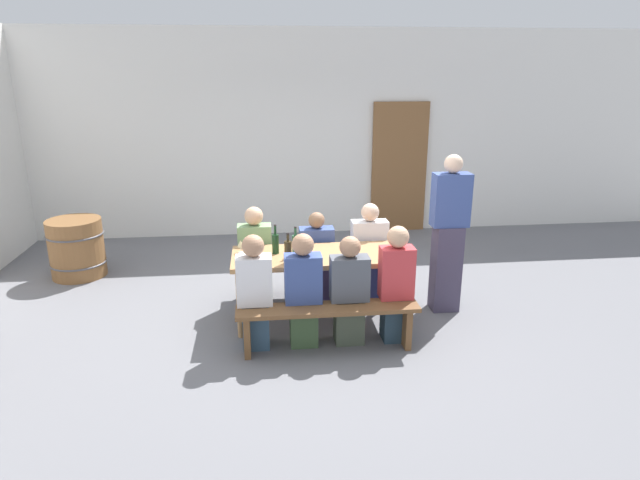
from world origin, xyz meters
TOP-DOWN VIEW (x-y plane):
  - ground_plane at (0.00, 0.00)m, footprint 24.00×24.00m
  - back_wall at (0.00, 3.40)m, footprint 14.00×0.20m
  - wooden_door at (1.66, 3.26)m, footprint 0.90×0.06m
  - tasting_table at (0.00, 0.00)m, footprint 1.83×0.74m
  - bench_near at (0.00, -0.67)m, footprint 1.73×0.30m
  - bench_far at (0.00, 0.67)m, footprint 1.73×0.30m
  - wine_bottle_0 at (-0.35, -0.25)m, footprint 0.07×0.07m
  - wine_bottle_1 at (-0.26, -0.03)m, footprint 0.07×0.07m
  - wine_bottle_2 at (-0.46, 0.07)m, footprint 0.07×0.07m
  - wine_glass_0 at (-0.74, -0.06)m, footprint 0.06×0.06m
  - wine_glass_1 at (-0.82, 0.12)m, footprint 0.07×0.07m
  - seated_guest_near_0 at (-0.68, -0.52)m, footprint 0.34×0.24m
  - seated_guest_near_1 at (-0.22, -0.52)m, footprint 0.35×0.24m
  - seated_guest_near_2 at (0.23, -0.52)m, footprint 0.37×0.24m
  - seated_guest_near_3 at (0.69, -0.52)m, footprint 0.33×0.24m
  - seated_guest_far_0 at (-0.68, 0.52)m, footprint 0.37×0.24m
  - seated_guest_far_1 at (0.02, 0.52)m, footprint 0.39×0.24m
  - seated_guest_far_2 at (0.63, 0.52)m, footprint 0.41×0.24m
  - standing_host at (1.42, 0.12)m, footprint 0.39×0.24m
  - wine_barrel at (-2.98, 1.65)m, footprint 0.71×0.71m

SIDE VIEW (x-z plane):
  - ground_plane at x=0.00m, z-range 0.00..0.00m
  - bench_near at x=0.00m, z-range 0.12..0.57m
  - bench_far at x=0.00m, z-range 0.12..0.57m
  - wine_barrel at x=-2.98m, z-range 0.00..0.76m
  - seated_guest_far_1 at x=0.02m, z-range -0.03..1.03m
  - seated_guest_near_2 at x=0.23m, z-range -0.03..1.06m
  - seated_guest_far_2 at x=0.63m, z-range -0.03..1.11m
  - seated_guest_near_1 at x=-0.22m, z-range -0.02..1.11m
  - seated_guest_far_0 at x=-0.68m, z-range -0.03..1.12m
  - seated_guest_near_0 at x=-0.68m, z-range -0.02..1.12m
  - seated_guest_near_3 at x=0.69m, z-range -0.01..1.16m
  - tasting_table at x=0.00m, z-range 0.29..1.04m
  - standing_host at x=1.42m, z-range -0.03..1.72m
  - wine_glass_1 at x=-0.82m, z-range 0.78..0.92m
  - wine_glass_0 at x=-0.74m, z-range 0.78..0.93m
  - wine_bottle_2 at x=-0.46m, z-range 0.71..1.02m
  - wine_bottle_1 at x=-0.26m, z-range 0.71..1.02m
  - wine_bottle_0 at x=-0.35m, z-range 0.71..1.03m
  - wooden_door at x=1.66m, z-range 0.00..2.10m
  - back_wall at x=0.00m, z-range 0.00..3.20m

